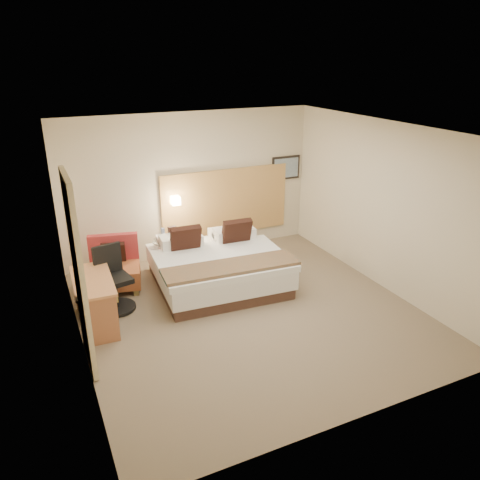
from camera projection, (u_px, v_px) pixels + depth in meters
name	position (u px, v px, depth m)	size (l,w,h in m)	color
floor	(249.00, 312.00, 7.09)	(4.80, 5.00, 0.02)	#796751
ceiling	(250.00, 130.00, 6.08)	(4.80, 5.00, 0.02)	white
wall_back	(191.00, 186.00, 8.70)	(4.80, 0.02, 2.70)	beige
wall_front	(365.00, 311.00, 4.47)	(4.80, 0.02, 2.70)	beige
wall_left	(70.00, 257.00, 5.64)	(0.02, 5.00, 2.70)	beige
wall_right	(384.00, 206.00, 7.53)	(0.02, 5.00, 2.70)	beige
headboard_panel	(226.00, 202.00, 9.09)	(2.60, 0.04, 1.30)	tan
art_frame	(286.00, 168.00, 9.41)	(0.62, 0.03, 0.47)	black
art_canvas	(286.00, 168.00, 9.39)	(0.54, 0.01, 0.39)	slate
lamp_arm	(175.00, 200.00, 8.56)	(0.02, 0.02, 0.12)	silver
lamp_shade	(176.00, 200.00, 8.51)	(0.15, 0.15, 0.15)	#FFEDC6
curtain	(79.00, 275.00, 5.50)	(0.06, 0.90, 2.42)	beige
bottle_a	(163.00, 234.00, 8.10)	(0.07, 0.07, 0.22)	#7F91C4
menu_folder	(172.00, 233.00, 8.12)	(0.14, 0.06, 0.24)	#3B2018
bed	(217.00, 266.00, 7.84)	(2.19, 2.15, 1.01)	#462C23
lounge_chair	(115.00, 268.00, 7.71)	(0.95, 0.87, 0.86)	#B67056
side_table	(169.00, 255.00, 8.24)	(0.62, 0.62, 0.61)	silver
desk	(95.00, 289.00, 6.56)	(0.58, 1.18, 0.72)	#CF8551
desk_chair	(114.00, 284.00, 7.04)	(0.66, 0.66, 0.99)	black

